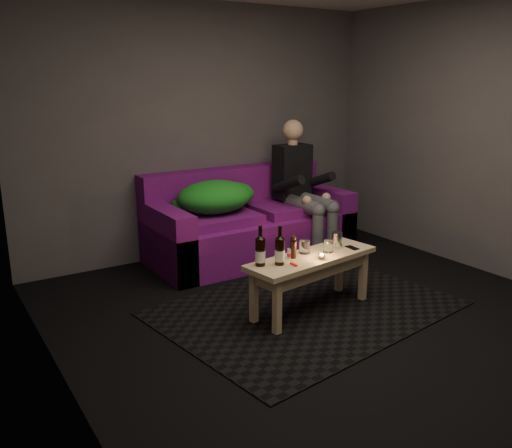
{
  "coord_description": "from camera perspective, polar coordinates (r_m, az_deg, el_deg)",
  "views": [
    {
      "loc": [
        -2.62,
        -2.88,
        1.84
      ],
      "look_at": [
        -0.01,
        1.2,
        0.53
      ],
      "focal_mm": 38.0,
      "sensor_mm": 36.0,
      "label": 1
    }
  ],
  "objects": [
    {
      "name": "salt_shaker",
      "position": [
        4.25,
        3.55,
        -3.1
      ],
      "size": [
        0.04,
        0.04,
        0.08
      ],
      "primitive_type": "cylinder",
      "rotation": [
        0.0,
        0.0,
        -0.13
      ],
      "color": "silver",
      "rests_on": "coffee_table"
    },
    {
      "name": "person",
      "position": [
        5.81,
        4.82,
        4.07
      ],
      "size": [
        0.38,
        0.88,
        1.41
      ],
      "color": "black",
      "rests_on": "sofa"
    },
    {
      "name": "red_lighter",
      "position": [
        4.1,
        3.99,
        -4.28
      ],
      "size": [
        0.02,
        0.08,
        0.01
      ],
      "primitive_type": "cube",
      "rotation": [
        0.0,
        0.0,
        -0.03
      ],
      "color": "red",
      "rests_on": "coffee_table"
    },
    {
      "name": "smartphone",
      "position": [
        4.57,
        10.09,
        -2.48
      ],
      "size": [
        0.06,
        0.12,
        0.01
      ],
      "primitive_type": "cube",
      "rotation": [
        0.0,
        0.0,
        -0.04
      ],
      "color": "black",
      "rests_on": "coffee_table"
    },
    {
      "name": "beer_bottle_a",
      "position": [
        4.06,
        0.45,
        -2.86
      ],
      "size": [
        0.08,
        0.08,
        0.31
      ],
      "color": "black",
      "rests_on": "coffee_table"
    },
    {
      "name": "rug",
      "position": [
        4.54,
        5.36,
        -8.8
      ],
      "size": [
        2.53,
        1.99,
        0.01
      ],
      "primitive_type": "cube",
      "rotation": [
        0.0,
        0.0,
        0.14
      ],
      "color": "black",
      "rests_on": "floor"
    },
    {
      "name": "steel_cup",
      "position": [
        4.57,
        8.5,
        -1.64
      ],
      "size": [
        0.12,
        0.12,
        0.13
      ],
      "primitive_type": "cylinder",
      "rotation": [
        0.0,
        0.0,
        -0.32
      ],
      "color": "silver",
      "rests_on": "coffee_table"
    },
    {
      "name": "sofa",
      "position": [
        5.73,
        -0.84,
        -0.18
      ],
      "size": [
        2.12,
        0.95,
        0.91
      ],
      "color": "#600D62",
      "rests_on": "floor"
    },
    {
      "name": "pepper_mill",
      "position": [
        4.25,
        3.93,
        -2.69
      ],
      "size": [
        0.07,
        0.07,
        0.14
      ],
      "primitive_type": "cylinder",
      "rotation": [
        0.0,
        0.0,
        -0.36
      ],
      "color": "black",
      "rests_on": "coffee_table"
    },
    {
      "name": "beer_bottle_b",
      "position": [
        4.08,
        2.52,
        -2.8
      ],
      "size": [
        0.08,
        0.08,
        0.3
      ],
      "color": "black",
      "rests_on": "coffee_table"
    },
    {
      "name": "room",
      "position": [
        4.26,
        5.58,
        12.38
      ],
      "size": [
        4.5,
        4.5,
        4.5
      ],
      "color": "silver",
      "rests_on": "ground"
    },
    {
      "name": "tumbler_back",
      "position": [
        4.38,
        5.13,
        -2.43
      ],
      "size": [
        0.09,
        0.09,
        0.1
      ],
      "primitive_type": "cylinder",
      "rotation": [
        0.0,
        0.0,
        0.03
      ],
      "color": "white",
      "rests_on": "coffee_table"
    },
    {
      "name": "floor",
      "position": [
        4.31,
        8.91,
        -10.38
      ],
      "size": [
        4.5,
        4.5,
        0.0
      ],
      "primitive_type": "plane",
      "color": "black",
      "rests_on": "ground"
    },
    {
      "name": "coffee_table",
      "position": [
        4.36,
        5.88,
        -4.4
      ],
      "size": [
        1.2,
        0.53,
        0.47
      ],
      "rotation": [
        0.0,
        0.0,
        0.14
      ],
      "color": "#D2B97B",
      "rests_on": "rug"
    },
    {
      "name": "green_blanket",
      "position": [
        5.45,
        -4.18,
        2.85
      ],
      "size": [
        0.93,
        0.64,
        0.32
      ],
      "color": "#1C8117",
      "rests_on": "sofa"
    },
    {
      "name": "tealight",
      "position": [
        4.27,
        6.93,
        -3.37
      ],
      "size": [
        0.06,
        0.06,
        0.04
      ],
      "color": "white",
      "rests_on": "coffee_table"
    },
    {
      "name": "tumbler_front",
      "position": [
        4.42,
        7.63,
        -2.36
      ],
      "size": [
        0.1,
        0.1,
        0.1
      ],
      "primitive_type": "cylinder",
      "rotation": [
        0.0,
        0.0,
        -0.38
      ],
      "color": "white",
      "rests_on": "coffee_table"
    }
  ]
}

